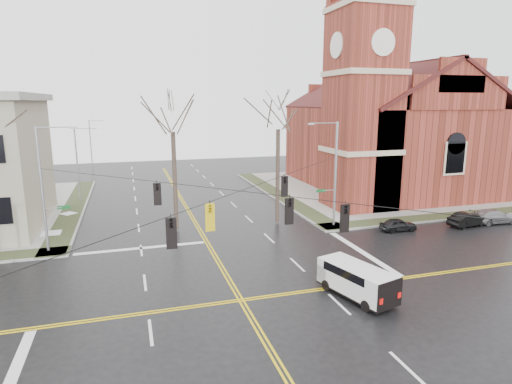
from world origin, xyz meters
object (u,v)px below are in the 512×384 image
object	(u,v)px
signal_pole_nw	(44,186)
cargo_van	(354,278)
parked_car_c	(494,216)
tree_ne	(278,123)
streetlight_north_a	(79,162)
parked_car_b	(468,219)
church	(384,121)
streetlight_north_b	(92,144)
signal_pole_ne	(334,171)
tree_nw_near	(173,125)
parked_car_a	(398,225)

from	to	relation	value
signal_pole_nw	cargo_van	bearing A→B (deg)	-35.99
signal_pole_nw	parked_car_c	world-z (taller)	signal_pole_nw
parked_car_c	tree_ne	distance (m)	21.39
streetlight_north_a	parked_car_c	bearing A→B (deg)	-28.26
parked_car_b	parked_car_c	world-z (taller)	parked_car_c
church	streetlight_north_a	bearing A→B (deg)	174.81
streetlight_north_b	parked_car_b	distance (m)	52.21
signal_pole_ne	tree_nw_near	world-z (taller)	tree_nw_near
streetlight_north_b	tree_ne	distance (m)	38.77
cargo_van	parked_car_c	size ratio (longest dim) A/B	1.16
parked_car_b	tree_ne	bearing A→B (deg)	62.78
signal_pole_ne	signal_pole_nw	xyz separation A→B (m)	(-22.64, 0.00, 0.00)
cargo_van	parked_car_b	world-z (taller)	cargo_van
parked_car_b	parked_car_a	bearing A→B (deg)	77.35
church	tree_ne	distance (m)	20.86
streetlight_north_a	parked_car_c	xyz separation A→B (m)	(36.60, -19.67, -3.84)
signal_pole_ne	parked_car_a	size ratio (longest dim) A/B	2.84
tree_ne	streetlight_north_a	bearing A→B (deg)	141.25
signal_pole_ne	streetlight_north_a	size ratio (longest dim) A/B	1.12
parked_car_a	tree_nw_near	bearing A→B (deg)	76.14
signal_pole_nw	parked_car_c	size ratio (longest dim) A/B	2.07
parked_car_b	cargo_van	bearing A→B (deg)	112.03
signal_pole_ne	parked_car_b	bearing A→B (deg)	-16.18
parked_car_c	tree_nw_near	world-z (taller)	tree_nw_near
cargo_van	streetlight_north_b	bearing A→B (deg)	93.24
church	tree_nw_near	bearing A→B (deg)	-158.09
signal_pole_nw	streetlight_north_a	bearing A→B (deg)	87.68
church	cargo_van	world-z (taller)	church
streetlight_north_b	parked_car_b	size ratio (longest dim) A/B	2.14
tree_ne	parked_car_a	bearing A→B (deg)	-28.93
streetlight_north_b	parked_car_c	xyz separation A→B (m)	(36.60, -39.67, -3.84)
signal_pole_nw	parked_car_b	distance (m)	34.62
cargo_van	parked_car_c	distance (m)	21.90
signal_pole_nw	parked_car_a	distance (m)	27.99
signal_pole_ne	parked_car_b	xyz separation A→B (m)	(11.54, -3.35, -4.33)
streetlight_north_a	tree_ne	bearing A→B (deg)	-38.75
signal_pole_ne	signal_pole_nw	bearing A→B (deg)	180.00
streetlight_north_b	signal_pole_nw	bearing A→B (deg)	-91.05
streetlight_north_b	parked_car_c	distance (m)	54.11
signal_pole_ne	streetlight_north_a	bearing A→B (deg)	143.10
signal_pole_ne	parked_car_b	size ratio (longest dim) A/B	2.40
parked_car_a	parked_car_c	distance (m)	9.77
streetlight_north_a	parked_car_b	size ratio (longest dim) A/B	2.14
signal_pole_ne	tree_ne	bearing A→B (deg)	151.78
cargo_van	tree_nw_near	size ratio (longest dim) A/B	0.41
cargo_van	tree_ne	xyz separation A→B (m)	(0.77, 15.07, 7.93)
parked_car_a	tree_nw_near	size ratio (longest dim) A/B	0.26
streetlight_north_b	tree_ne	xyz separation A→B (m)	(17.69, -34.20, 4.54)
streetlight_north_b	parked_car_c	bearing A→B (deg)	-47.31
tree_nw_near	streetlight_north_b	bearing A→B (deg)	104.43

